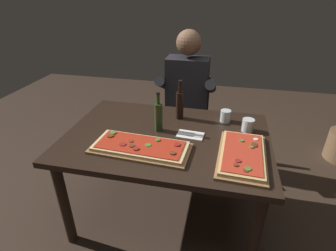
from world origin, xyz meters
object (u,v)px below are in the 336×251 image
at_px(wine_bottle_dark, 180,104).
at_px(tumbler_far_side, 225,117).
at_px(seated_diner, 186,96).
at_px(dining_table, 166,147).
at_px(pizza_rectangular_front, 140,147).
at_px(tumbler_near_camera, 248,126).
at_px(oil_bottle_amber, 158,116).
at_px(pizza_rectangular_left, 242,155).
at_px(diner_chair, 187,115).

xyz_separation_m(wine_bottle_dark, tumbler_far_side, (0.35, 0.02, -0.08)).
bearing_deg(seated_diner, wine_bottle_dark, -87.67).
relative_size(dining_table, tumbler_far_side, 15.46).
height_order(pizza_rectangular_front, tumbler_far_side, tumbler_far_side).
bearing_deg(tumbler_near_camera, dining_table, -161.43).
xyz_separation_m(oil_bottle_amber, tumbler_near_camera, (0.62, 0.13, -0.07)).
distance_m(pizza_rectangular_front, pizza_rectangular_left, 0.63).
height_order(dining_table, pizza_rectangular_left, pizza_rectangular_left).
bearing_deg(pizza_rectangular_front, diner_chair, 82.41).
bearing_deg(oil_bottle_amber, wine_bottle_dark, 63.97).
distance_m(wine_bottle_dark, tumbler_near_camera, 0.52).
relative_size(dining_table, tumbler_near_camera, 15.34).
bearing_deg(tumbler_far_side, pizza_rectangular_front, -134.79).
distance_m(wine_bottle_dark, oil_bottle_amber, 0.25).
xyz_separation_m(pizza_rectangular_left, seated_diner, (-0.48, 0.89, -0.02)).
height_order(pizza_rectangular_front, pizza_rectangular_left, same).
bearing_deg(oil_bottle_amber, tumbler_near_camera, 11.82).
distance_m(wine_bottle_dark, tumbler_far_side, 0.36).
bearing_deg(pizza_rectangular_left, wine_bottle_dark, 136.46).
height_order(pizza_rectangular_left, diner_chair, diner_chair).
distance_m(oil_bottle_amber, tumbler_far_side, 0.53).
height_order(pizza_rectangular_left, tumbler_near_camera, tumbler_near_camera).
bearing_deg(pizza_rectangular_front, wine_bottle_dark, 71.91).
xyz_separation_m(pizza_rectangular_front, tumbler_far_side, (0.51, 0.51, 0.02)).
height_order(dining_table, pizza_rectangular_front, pizza_rectangular_front).
height_order(oil_bottle_amber, diner_chair, oil_bottle_amber).
relative_size(pizza_rectangular_front, seated_diner, 0.48).
xyz_separation_m(pizza_rectangular_left, oil_bottle_amber, (-0.57, 0.21, 0.09)).
height_order(dining_table, diner_chair, diner_chair).
bearing_deg(wine_bottle_dark, diner_chair, 91.84).
bearing_deg(pizza_rectangular_front, dining_table, 60.49).
bearing_deg(seated_diner, oil_bottle_amber, -97.67).
relative_size(pizza_rectangular_left, diner_chair, 0.61).
relative_size(pizza_rectangular_left, wine_bottle_dark, 1.75).
distance_m(dining_table, wine_bottle_dark, 0.35).
height_order(pizza_rectangular_left, oil_bottle_amber, oil_bottle_amber).
height_order(tumbler_near_camera, tumbler_far_side, same).
distance_m(pizza_rectangular_front, wine_bottle_dark, 0.53).
bearing_deg(tumbler_far_side, oil_bottle_amber, -151.78).
height_order(dining_table, oil_bottle_amber, oil_bottle_amber).
height_order(oil_bottle_amber, tumbler_near_camera, oil_bottle_amber).
height_order(pizza_rectangular_front, wine_bottle_dark, wine_bottle_dark).
bearing_deg(tumbler_near_camera, tumbler_far_side, 143.60).
distance_m(oil_bottle_amber, diner_chair, 0.89).
bearing_deg(tumbler_near_camera, diner_chair, 128.05).
distance_m(pizza_rectangular_front, seated_diner, 0.96).
xyz_separation_m(dining_table, pizza_rectangular_left, (0.50, -0.16, 0.12)).
height_order(tumbler_far_side, diner_chair, diner_chair).
bearing_deg(dining_table, pizza_rectangular_left, -17.55).
relative_size(dining_table, pizza_rectangular_left, 2.62).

